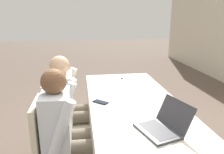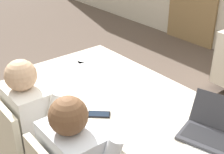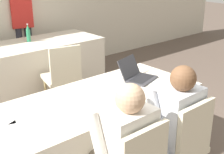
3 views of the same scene
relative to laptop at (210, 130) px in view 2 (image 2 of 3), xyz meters
The scene contains 8 objects.
conference_table_near 0.63m from the laptop, behind, with size 1.98×0.86×0.75m.
laptop is the anchor object (origin of this frame).
cell_phone 0.71m from the laptop, 146.24° to the right, with size 0.15×0.16×0.01m.
paper_beside_laptop 1.36m from the laptop, behind, with size 0.31×0.35×0.00m.
paper_centre_table 1.40m from the laptop, behind, with size 0.29×0.35×0.00m.
paper_left_edge 0.16m from the laptop, 59.70° to the right, with size 0.26×0.33×0.00m.
chair_near_left 1.22m from the laptop, 137.09° to the right, with size 0.44×0.44×0.91m.
person_checkered_shirt 1.12m from the laptop, 140.99° to the right, with size 0.50×0.52×1.17m.
Camera 2 is at (1.39, -1.33, 1.95)m, focal length 50.00 mm.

